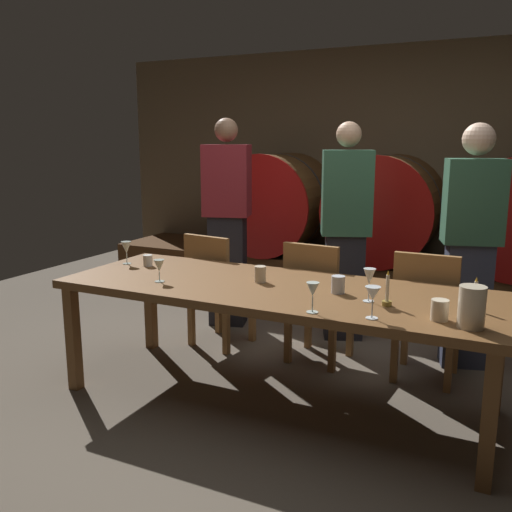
# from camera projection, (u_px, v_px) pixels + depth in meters

# --- Properties ---
(ground_plane) EXTENTS (8.27, 8.27, 0.00)m
(ground_plane) POSITION_uv_depth(u_px,v_px,m) (300.00, 393.00, 3.52)
(ground_plane) COLOR brown
(back_wall) EXTENTS (6.36, 0.24, 2.49)m
(back_wall) POSITION_uv_depth(u_px,v_px,m) (400.00, 173.00, 5.68)
(back_wall) COLOR brown
(back_wall) RESTS_ON ground
(barrel_shelf) EXTENTS (5.72, 0.90, 0.44)m
(barrel_shelf) POSITION_uv_depth(u_px,v_px,m) (383.00, 282.00, 5.40)
(barrel_shelf) COLOR #4C2D16
(barrel_shelf) RESTS_ON ground
(wine_barrel_left) EXTENTS (1.01, 0.94, 1.01)m
(wine_barrel_left) POSITION_uv_depth(u_px,v_px,m) (278.00, 203.00, 5.73)
(wine_barrel_left) COLOR brown
(wine_barrel_left) RESTS_ON barrel_shelf
(wine_barrel_center) EXTENTS (1.01, 0.94, 1.01)m
(wine_barrel_center) POSITION_uv_depth(u_px,v_px,m) (387.00, 208.00, 5.25)
(wine_barrel_center) COLOR brown
(wine_barrel_center) RESTS_ON barrel_shelf
(dining_table) EXTENTS (2.60, 0.93, 0.72)m
(dining_table) POSITION_uv_depth(u_px,v_px,m) (276.00, 296.00, 3.29)
(dining_table) COLOR brown
(dining_table) RESTS_ON ground
(chair_left) EXTENTS (0.46, 0.46, 0.88)m
(chair_left) POSITION_uv_depth(u_px,v_px,m) (216.00, 285.00, 4.24)
(chair_left) COLOR olive
(chair_left) RESTS_ON ground
(chair_center) EXTENTS (0.43, 0.43, 0.88)m
(chair_center) POSITION_uv_depth(u_px,v_px,m) (316.00, 297.00, 3.91)
(chair_center) COLOR olive
(chair_center) RESTS_ON ground
(chair_right) EXTENTS (0.40, 0.40, 0.88)m
(chair_right) POSITION_uv_depth(u_px,v_px,m) (427.00, 311.00, 3.60)
(chair_right) COLOR olive
(chair_right) RESTS_ON ground
(guest_left) EXTENTS (0.43, 0.34, 1.75)m
(guest_left) POSITION_uv_depth(u_px,v_px,m) (227.00, 222.00, 4.69)
(guest_left) COLOR black
(guest_left) RESTS_ON ground
(guest_center) EXTENTS (0.44, 0.37, 1.71)m
(guest_center) POSITION_uv_depth(u_px,v_px,m) (346.00, 231.00, 4.36)
(guest_center) COLOR black
(guest_center) RESTS_ON ground
(guest_right) EXTENTS (0.43, 0.34, 1.68)m
(guest_right) POSITION_uv_depth(u_px,v_px,m) (470.00, 245.00, 3.80)
(guest_right) COLOR #33384C
(guest_right) RESTS_ON ground
(candle_left) EXTENTS (0.05, 0.05, 0.19)m
(candle_left) POSITION_uv_depth(u_px,v_px,m) (387.00, 296.00, 2.88)
(candle_left) COLOR olive
(candle_left) RESTS_ON dining_table
(candle_right) EXTENTS (0.05, 0.05, 0.17)m
(candle_right) POSITION_uv_depth(u_px,v_px,m) (475.00, 302.00, 2.81)
(candle_right) COLOR olive
(candle_right) RESTS_ON dining_table
(pitcher) EXTENTS (0.12, 0.12, 0.20)m
(pitcher) POSITION_uv_depth(u_px,v_px,m) (472.00, 307.00, 2.54)
(pitcher) COLOR beige
(pitcher) RESTS_ON dining_table
(wine_glass_far_left) EXTENTS (0.07, 0.07, 0.16)m
(wine_glass_far_left) POSITION_uv_depth(u_px,v_px,m) (126.00, 248.00, 3.86)
(wine_glass_far_left) COLOR silver
(wine_glass_far_left) RESTS_ON dining_table
(wine_glass_left) EXTENTS (0.07, 0.07, 0.14)m
(wine_glass_left) POSITION_uv_depth(u_px,v_px,m) (159.00, 266.00, 3.37)
(wine_glass_left) COLOR silver
(wine_glass_left) RESTS_ON dining_table
(wine_glass_center) EXTENTS (0.07, 0.07, 0.16)m
(wine_glass_center) POSITION_uv_depth(u_px,v_px,m) (313.00, 291.00, 2.76)
(wine_glass_center) COLOR silver
(wine_glass_center) RESTS_ON dining_table
(wine_glass_right) EXTENTS (0.07, 0.07, 0.18)m
(wine_glass_right) POSITION_uv_depth(u_px,v_px,m) (369.00, 278.00, 2.94)
(wine_glass_right) COLOR white
(wine_glass_right) RESTS_ON dining_table
(wine_glass_far_right) EXTENTS (0.08, 0.08, 0.16)m
(wine_glass_far_right) POSITION_uv_depth(u_px,v_px,m) (373.00, 294.00, 2.66)
(wine_glass_far_right) COLOR white
(wine_glass_far_right) RESTS_ON dining_table
(cup_far_left) EXTENTS (0.06, 0.06, 0.08)m
(cup_far_left) POSITION_uv_depth(u_px,v_px,m) (148.00, 261.00, 3.80)
(cup_far_left) COLOR white
(cup_far_left) RESTS_ON dining_table
(cup_center_left) EXTENTS (0.07, 0.07, 0.10)m
(cup_center_left) POSITION_uv_depth(u_px,v_px,m) (260.00, 274.00, 3.37)
(cup_center_left) COLOR beige
(cup_center_left) RESTS_ON dining_table
(cup_center_right) EXTENTS (0.08, 0.08, 0.10)m
(cup_center_right) POSITION_uv_depth(u_px,v_px,m) (338.00, 285.00, 3.12)
(cup_center_right) COLOR silver
(cup_center_right) RESTS_ON dining_table
(cup_far_right) EXTENTS (0.08, 0.08, 0.10)m
(cup_far_right) POSITION_uv_depth(u_px,v_px,m) (440.00, 310.00, 2.65)
(cup_far_right) COLOR beige
(cup_far_right) RESTS_ON dining_table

